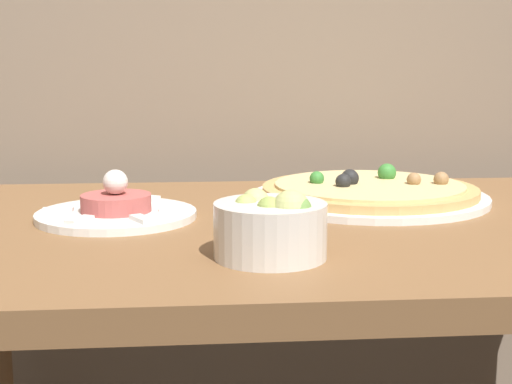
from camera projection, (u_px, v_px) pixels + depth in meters
The scene contains 4 objects.
dining_table at pixel (309, 315), 0.97m from camera, with size 1.12×0.66×0.78m.
pizza_plate at pixel (369, 192), 1.08m from camera, with size 0.36×0.36×0.05m.
tartare_plate at pixel (116, 210), 0.95m from camera, with size 0.21×0.21×0.07m.
small_bowl at pixel (271, 227), 0.75m from camera, with size 0.12×0.12×0.08m.
Camera 1 is at (-0.15, -0.58, 0.98)m, focal length 50.00 mm.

